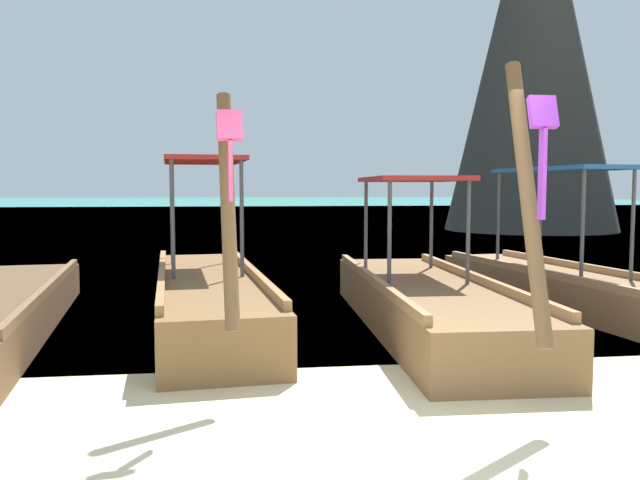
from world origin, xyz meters
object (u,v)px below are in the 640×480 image
at_px(longtail_boat_blue_ribbon, 597,292).
at_px(longtail_boat_violet_ribbon, 425,300).
at_px(karst_rock, 536,44).
at_px(longtail_boat_pink_ribbon, 208,294).

bearing_deg(longtail_boat_blue_ribbon, longtail_boat_violet_ribbon, -169.92).
xyz_separation_m(longtail_boat_violet_ribbon, karst_rock, (9.93, 18.01, 7.23)).
relative_size(longtail_boat_blue_ribbon, karst_rock, 0.48).
distance_m(longtail_boat_violet_ribbon, karst_rock, 21.80).
height_order(longtail_boat_pink_ribbon, karst_rock, karst_rock).
bearing_deg(longtail_boat_blue_ribbon, karst_rock, 67.09).
relative_size(longtail_boat_pink_ribbon, longtail_boat_violet_ribbon, 1.02).
height_order(longtail_boat_pink_ribbon, longtail_boat_violet_ribbon, longtail_boat_violet_ribbon).
bearing_deg(karst_rock, longtail_boat_violet_ribbon, -118.88).
xyz_separation_m(longtail_boat_pink_ribbon, karst_rock, (12.59, 17.31, 7.21)).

